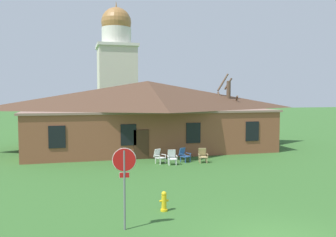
{
  "coord_description": "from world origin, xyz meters",
  "views": [
    {
      "loc": [
        -5.97,
        -9.29,
        4.57
      ],
      "look_at": [
        -1.13,
        9.06,
        3.28
      ],
      "focal_mm": 37.62,
      "sensor_mm": 36.0,
      "label": 1
    }
  ],
  "objects_px": {
    "lawn_chair_middle": "(203,155)",
    "lawn_chair_near_door": "(172,157)",
    "lawn_chair_left_end": "(184,155)",
    "fire_hydrant": "(164,202)",
    "lawn_chair_by_porch": "(159,156)",
    "stop_sign": "(124,172)"
  },
  "relations": [
    {
      "from": "lawn_chair_middle",
      "to": "lawn_chair_near_door",
      "type": "bearing_deg",
      "value": -176.24
    },
    {
      "from": "stop_sign",
      "to": "lawn_chair_by_porch",
      "type": "xyz_separation_m",
      "value": [
        3.78,
        10.91,
        -1.49
      ]
    },
    {
      "from": "stop_sign",
      "to": "lawn_chair_near_door",
      "type": "relative_size",
      "value": 2.92
    },
    {
      "from": "lawn_chair_left_end",
      "to": "fire_hydrant",
      "type": "relative_size",
      "value": 1.21
    },
    {
      "from": "lawn_chair_by_porch",
      "to": "lawn_chair_middle",
      "type": "bearing_deg",
      "value": -8.26
    },
    {
      "from": "stop_sign",
      "to": "lawn_chair_near_door",
      "type": "bearing_deg",
      "value": 66.44
    },
    {
      "from": "stop_sign",
      "to": "lawn_chair_by_porch",
      "type": "bearing_deg",
      "value": 70.89
    },
    {
      "from": "stop_sign",
      "to": "fire_hydrant",
      "type": "height_order",
      "value": "stop_sign"
    },
    {
      "from": "lawn_chair_near_door",
      "to": "lawn_chair_middle",
      "type": "height_order",
      "value": "same"
    },
    {
      "from": "lawn_chair_by_porch",
      "to": "fire_hydrant",
      "type": "bearing_deg",
      "value": -102.18
    },
    {
      "from": "lawn_chair_by_porch",
      "to": "lawn_chair_middle",
      "type": "distance_m",
      "value": 2.95
    },
    {
      "from": "stop_sign",
      "to": "lawn_chair_middle",
      "type": "xyz_separation_m",
      "value": [
        6.71,
        10.49,
        -1.49
      ]
    },
    {
      "from": "lawn_chair_left_end",
      "to": "lawn_chair_middle",
      "type": "height_order",
      "value": "same"
    },
    {
      "from": "lawn_chair_left_end",
      "to": "lawn_chair_near_door",
      "type": "bearing_deg",
      "value": -147.74
    },
    {
      "from": "lawn_chair_near_door",
      "to": "fire_hydrant",
      "type": "distance_m",
      "value": 9.26
    },
    {
      "from": "lawn_chair_near_door",
      "to": "lawn_chair_left_end",
      "type": "bearing_deg",
      "value": 32.26
    },
    {
      "from": "lawn_chair_left_end",
      "to": "fire_hydrant",
      "type": "distance_m",
      "value": 10.22
    },
    {
      "from": "lawn_chair_near_door",
      "to": "lawn_chair_left_end",
      "type": "distance_m",
      "value": 1.23
    },
    {
      "from": "lawn_chair_middle",
      "to": "fire_hydrant",
      "type": "distance_m",
      "value": 10.26
    },
    {
      "from": "lawn_chair_near_door",
      "to": "stop_sign",
      "type": "bearing_deg",
      "value": -113.56
    },
    {
      "from": "lawn_chair_by_porch",
      "to": "lawn_chair_left_end",
      "type": "relative_size",
      "value": 1.0
    },
    {
      "from": "lawn_chair_near_door",
      "to": "fire_hydrant",
      "type": "relative_size",
      "value": 1.21
    }
  ]
}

